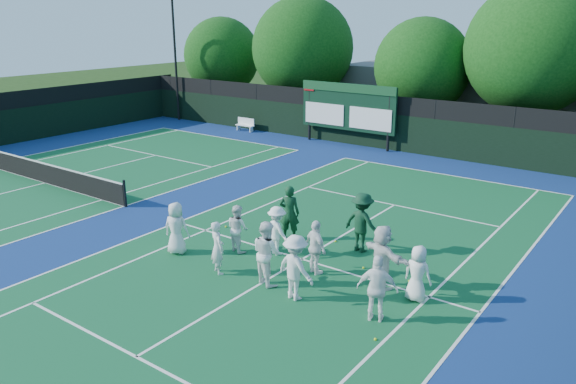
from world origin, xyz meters
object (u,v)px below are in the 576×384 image
Objects in this scene: tennis_net at (44,172)px; coach_left at (289,213)px; bench at (245,124)px; scoreboard at (347,107)px.

tennis_net is 12.76m from coach_left.
bench is (-0.44, 14.36, -0.04)m from tennis_net.
coach_left is (5.71, -13.47, -1.26)m from scoreboard.
scoreboard is at bearing 1.73° from bench.
scoreboard is 4.49× the size of bench.
scoreboard is at bearing -90.09° from coach_left.
tennis_net is (-6.99, -14.59, -1.70)m from scoreboard.
coach_left is (13.14, -13.24, 0.48)m from bench.
tennis_net is at bearing -18.04° from coach_left.
coach_left is (12.70, 1.12, 0.44)m from tennis_net.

